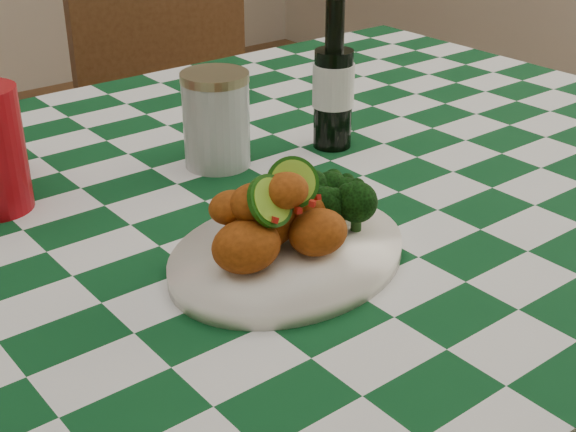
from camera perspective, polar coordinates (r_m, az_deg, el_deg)
plate at (r=0.85m, az=-0.00°, el=-2.79°), size 0.31×0.27×0.02m
fried_chicken_pile at (r=0.82m, az=-0.53°, el=0.22°), size 0.14×0.10×0.09m
broccoli_side at (r=0.88m, az=3.40°, el=1.24°), size 0.08×0.08×0.06m
mason_jar at (r=1.07m, az=-5.12°, el=6.84°), size 0.09×0.09×0.13m
beer_bottle at (r=1.12m, az=3.26°, el=9.99°), size 0.07×0.07×0.21m
wooden_chair_right at (r=1.89m, az=-6.21°, el=3.67°), size 0.49×0.51×0.95m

